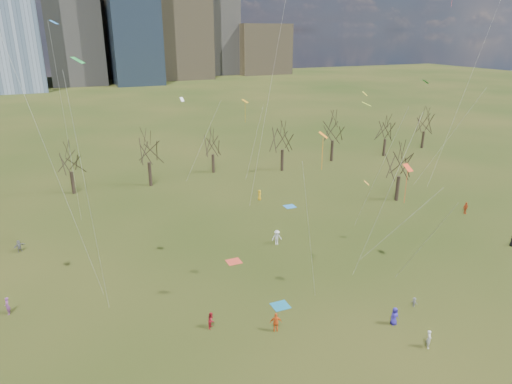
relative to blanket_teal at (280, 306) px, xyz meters
name	(u,v)px	position (x,y,z in m)	size (l,w,h in m)	color
ground	(305,298)	(2.84, 0.30, -0.01)	(500.00, 500.00, 0.00)	black
bare_tree_row	(194,150)	(2.75, 37.52, 6.10)	(113.04, 29.80, 9.50)	black
blanket_teal	(280,306)	(0.00, 0.00, 0.00)	(1.60, 1.50, 0.03)	#17698D
blanket_navy	(290,206)	(12.72, 22.47, 0.00)	(1.60, 1.50, 0.03)	#2873BE
blanket_crimson	(234,262)	(-0.92, 9.89, 0.00)	(1.60, 1.50, 0.03)	red
person_0	(394,316)	(7.92, -6.54, 0.82)	(0.81, 0.53, 1.66)	#2E249C
person_1	(429,339)	(8.44, -10.16, 0.79)	(0.59, 0.39, 1.61)	silver
person_2	(211,320)	(-7.00, -0.58, 0.75)	(0.74, 0.58, 1.53)	#AD1825
person_3	(414,302)	(11.47, -5.10, 0.46)	(0.61, 0.35, 0.95)	#5C5D61
person_4	(276,322)	(-2.07, -3.27, 0.88)	(1.05, 0.44, 1.79)	orange
person_6	(512,240)	(31.19, 0.22, 0.71)	(0.71, 0.46, 1.46)	black
person_7	(7,306)	(-23.41, 8.80, 0.84)	(0.62, 0.41, 1.70)	#884486
person_9	(277,237)	(5.44, 11.95, 0.91)	(1.20, 0.69, 1.86)	silver
person_10	(466,208)	(34.19, 10.12, 0.85)	(1.01, 0.42, 1.73)	#C7431C
person_11	(19,246)	(-23.08, 22.25, 0.71)	(1.34, 0.43, 1.44)	slate
person_12	(259,195)	(9.74, 26.81, 0.79)	(0.79, 0.51, 1.61)	gold
kites_airborne	(285,136)	(5.57, 10.55, 13.64)	(65.97, 47.17, 34.83)	orange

